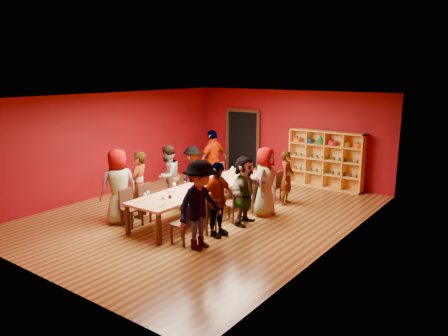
{
  "coord_description": "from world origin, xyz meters",
  "views": [
    {
      "loc": [
        6.76,
        -8.37,
        3.63
      ],
      "look_at": [
        0.21,
        0.53,
        1.15
      ],
      "focal_mm": 35.0,
      "sensor_mm": 36.0,
      "label": 1
    }
  ],
  "objects_px": {
    "tasting_table": "(205,188)",
    "chair_person_left_4": "(223,176)",
    "chair_person_left_3": "(203,182)",
    "chair_person_right_4": "(275,185)",
    "shelving_unit": "(326,157)",
    "person_left_3": "(193,171)",
    "chair_person_right_3": "(253,194)",
    "person_right_0": "(200,205)",
    "person_right_1": "(217,200)",
    "person_right_2": "(245,190)",
    "chair_person_left_0": "(129,206)",
    "person_left_0": "(119,186)",
    "chair_person_right_1": "(208,212)",
    "person_left_1": "(139,185)",
    "person_right_3": "(265,182)",
    "chair_person_left_2": "(177,190)",
    "person_left_4": "(213,160)",
    "chair_person_right_2": "(234,202)",
    "chair_person_right_0": "(185,222)",
    "spittoon_bowl": "(197,188)",
    "wine_bottle": "(252,169)",
    "person_left_2": "(168,176)",
    "chair_person_left_1": "(148,200)"
  },
  "relations": [
    {
      "from": "person_right_2",
      "to": "wine_bottle",
      "type": "height_order",
      "value": "person_right_2"
    },
    {
      "from": "person_left_0",
      "to": "chair_person_right_4",
      "type": "height_order",
      "value": "person_left_0"
    },
    {
      "from": "tasting_table",
      "to": "chair_person_left_4",
      "type": "bearing_deg",
      "value": 114.47
    },
    {
      "from": "person_left_0",
      "to": "person_left_1",
      "type": "relative_size",
      "value": 1.09
    },
    {
      "from": "chair_person_right_1",
      "to": "chair_person_right_4",
      "type": "xyz_separation_m",
      "value": [
        0.0,
        3.03,
        0.0
      ]
    },
    {
      "from": "person_left_1",
      "to": "chair_person_right_1",
      "type": "relative_size",
      "value": 1.88
    },
    {
      "from": "tasting_table",
      "to": "chair_person_left_0",
      "type": "bearing_deg",
      "value": -117.63
    },
    {
      "from": "tasting_table",
      "to": "person_right_0",
      "type": "height_order",
      "value": "person_right_0"
    },
    {
      "from": "person_left_0",
      "to": "person_right_1",
      "type": "distance_m",
      "value": 2.53
    },
    {
      "from": "person_left_4",
      "to": "chair_person_right_2",
      "type": "relative_size",
      "value": 2.1
    },
    {
      "from": "person_left_3",
      "to": "person_left_0",
      "type": "bearing_deg",
      "value": -12.14
    },
    {
      "from": "chair_person_left_2",
      "to": "chair_person_right_0",
      "type": "distance_m",
      "value": 2.52
    },
    {
      "from": "chair_person_left_1",
      "to": "person_left_4",
      "type": "distance_m",
      "value": 3.19
    },
    {
      "from": "person_right_0",
      "to": "person_right_1",
      "type": "relative_size",
      "value": 1.11
    },
    {
      "from": "chair_person_left_3",
      "to": "shelving_unit",
      "type": "bearing_deg",
      "value": 54.71
    },
    {
      "from": "chair_person_right_0",
      "to": "person_right_0",
      "type": "relative_size",
      "value": 0.47
    },
    {
      "from": "person_right_1",
      "to": "chair_person_right_0",
      "type": "bearing_deg",
      "value": 167.89
    },
    {
      "from": "chair_person_left_0",
      "to": "person_right_0",
      "type": "bearing_deg",
      "value": -1.49
    },
    {
      "from": "person_left_1",
      "to": "person_right_3",
      "type": "bearing_deg",
      "value": 109.81
    },
    {
      "from": "chair_person_right_1",
      "to": "chair_person_right_2",
      "type": "xyz_separation_m",
      "value": [
        0.0,
        1.01,
        0.0
      ]
    },
    {
      "from": "chair_person_right_3",
      "to": "wine_bottle",
      "type": "bearing_deg",
      "value": 124.14
    },
    {
      "from": "shelving_unit",
      "to": "chair_person_right_4",
      "type": "distance_m",
      "value": 2.42
    },
    {
      "from": "chair_person_left_0",
      "to": "person_right_1",
      "type": "distance_m",
      "value": 2.22
    },
    {
      "from": "person_right_0",
      "to": "chair_person_right_4",
      "type": "bearing_deg",
      "value": 8.93
    },
    {
      "from": "person_left_4",
      "to": "spittoon_bowl",
      "type": "relative_size",
      "value": 6.78
    },
    {
      "from": "chair_person_right_3",
      "to": "person_right_2",
      "type": "bearing_deg",
      "value": -70.34
    },
    {
      "from": "tasting_table",
      "to": "chair_person_right_1",
      "type": "bearing_deg",
      "value": -48.46
    },
    {
      "from": "chair_person_right_3",
      "to": "chair_person_left_4",
      "type": "bearing_deg",
      "value": 147.76
    },
    {
      "from": "person_left_4",
      "to": "wine_bottle",
      "type": "distance_m",
      "value": 1.47
    },
    {
      "from": "person_right_0",
      "to": "chair_person_right_2",
      "type": "xyz_separation_m",
      "value": [
        -0.41,
        1.78,
        -0.44
      ]
    },
    {
      "from": "person_left_2",
      "to": "person_left_0",
      "type": "bearing_deg",
      "value": -14.35
    },
    {
      "from": "person_left_3",
      "to": "chair_person_right_3",
      "type": "distance_m",
      "value": 2.24
    },
    {
      "from": "chair_person_left_2",
      "to": "person_left_2",
      "type": "bearing_deg",
      "value": 180.0
    },
    {
      "from": "shelving_unit",
      "to": "chair_person_right_4",
      "type": "relative_size",
      "value": 2.7
    },
    {
      "from": "chair_person_left_1",
      "to": "chair_person_left_3",
      "type": "bearing_deg",
      "value": 90.0
    },
    {
      "from": "chair_person_left_3",
      "to": "chair_person_right_4",
      "type": "height_order",
      "value": "same"
    },
    {
      "from": "person_right_1",
      "to": "person_right_2",
      "type": "xyz_separation_m",
      "value": [
        0.05,
        1.01,
        -0.01
      ]
    },
    {
      "from": "chair_person_left_3",
      "to": "person_right_0",
      "type": "distance_m",
      "value": 3.65
    },
    {
      "from": "person_left_1",
      "to": "person_right_2",
      "type": "bearing_deg",
      "value": 95.85
    },
    {
      "from": "person_right_2",
      "to": "person_left_4",
      "type": "bearing_deg",
      "value": 44.38
    },
    {
      "from": "chair_person_left_0",
      "to": "spittoon_bowl",
      "type": "distance_m",
      "value": 1.69
    },
    {
      "from": "shelving_unit",
      "to": "chair_person_right_3",
      "type": "xyz_separation_m",
      "value": [
        -0.49,
        -3.47,
        -0.49
      ]
    },
    {
      "from": "person_left_0",
      "to": "chair_person_left_3",
      "type": "bearing_deg",
      "value": -163.97
    },
    {
      "from": "chair_person_left_3",
      "to": "chair_person_right_2",
      "type": "distance_m",
      "value": 2.11
    },
    {
      "from": "person_left_0",
      "to": "chair_person_right_0",
      "type": "bearing_deg",
      "value": 111.63
    },
    {
      "from": "person_right_2",
      "to": "person_right_3",
      "type": "distance_m",
      "value": 0.87
    },
    {
      "from": "chair_person_left_2",
      "to": "person_left_2",
      "type": "distance_m",
      "value": 0.47
    },
    {
      "from": "chair_person_right_0",
      "to": "person_left_3",
      "type": "bearing_deg",
      "value": 127.87
    },
    {
      "from": "chair_person_left_0",
      "to": "chair_person_left_2",
      "type": "relative_size",
      "value": 1.0
    },
    {
      "from": "person_right_1",
      "to": "person_right_2",
      "type": "height_order",
      "value": "person_right_1"
    }
  ]
}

